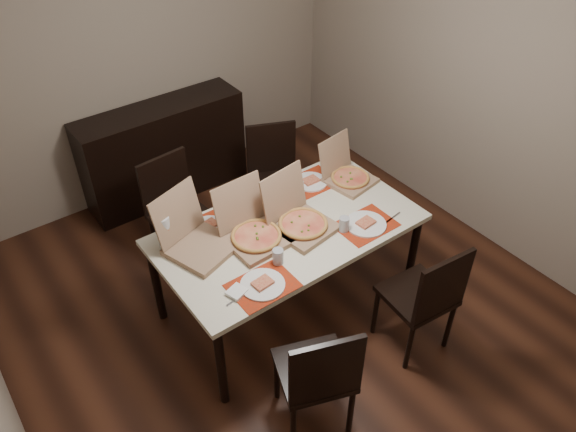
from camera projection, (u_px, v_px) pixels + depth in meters
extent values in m
cube|color=#412114|center=(278.00, 302.00, 4.33)|extent=(3.80, 4.00, 0.02)
cube|color=gray|center=(138.00, 55.00, 4.76)|extent=(3.80, 0.02, 2.60)
cube|color=gray|center=(474.00, 79.00, 4.39)|extent=(0.02, 4.00, 2.60)
cube|color=black|center=(164.00, 152.00, 5.15)|extent=(1.50, 0.40, 0.90)
cube|color=beige|center=(288.00, 229.00, 3.86)|extent=(1.80, 1.00, 0.04)
cylinder|color=black|center=(221.00, 366.00, 3.44)|extent=(0.06, 0.06, 0.71)
cylinder|color=black|center=(412.00, 255.00, 4.22)|extent=(0.06, 0.06, 0.71)
cylinder|color=black|center=(156.00, 283.00, 3.98)|extent=(0.06, 0.06, 0.71)
cylinder|color=black|center=(336.00, 198.00, 4.76)|extent=(0.06, 0.06, 0.71)
cube|color=black|center=(314.00, 370.00, 3.30)|extent=(0.54, 0.54, 0.04)
cube|color=black|center=(326.00, 371.00, 3.00)|extent=(0.40, 0.17, 0.46)
cylinder|color=black|center=(293.00, 427.00, 3.28)|extent=(0.04, 0.04, 0.43)
cylinder|color=black|center=(351.00, 411.00, 3.36)|extent=(0.04, 0.04, 0.43)
cylinder|color=black|center=(277.00, 376.00, 3.55)|extent=(0.04, 0.04, 0.43)
cylinder|color=black|center=(330.00, 363.00, 3.62)|extent=(0.04, 0.04, 0.43)
cube|color=black|center=(417.00, 295.00, 3.77)|extent=(0.46, 0.46, 0.04)
cube|color=black|center=(443.00, 287.00, 3.48)|extent=(0.42, 0.07, 0.46)
cylinder|color=black|center=(409.00, 347.00, 3.72)|extent=(0.04, 0.04, 0.43)
cylinder|color=black|center=(449.00, 325.00, 3.87)|extent=(0.04, 0.04, 0.43)
cylinder|color=black|center=(376.00, 312.00, 3.96)|extent=(0.04, 0.04, 0.43)
cylinder|color=black|center=(415.00, 292.00, 4.11)|extent=(0.04, 0.04, 0.43)
cube|color=black|center=(182.00, 218.00, 4.40)|extent=(0.46, 0.46, 0.04)
cube|color=black|center=(164.00, 182.00, 4.35)|extent=(0.42, 0.07, 0.46)
cylinder|color=black|center=(191.00, 220.00, 4.75)|extent=(0.04, 0.04, 0.43)
cylinder|color=black|center=(154.00, 239.00, 4.56)|extent=(0.04, 0.04, 0.43)
cylinder|color=black|center=(217.00, 241.00, 4.54)|extent=(0.04, 0.04, 0.43)
cylinder|color=black|center=(179.00, 262.00, 4.35)|extent=(0.04, 0.04, 0.43)
cube|color=black|center=(276.00, 184.00, 4.75)|extent=(0.55, 0.55, 0.04)
cube|color=black|center=(271.00, 148.00, 4.74)|extent=(0.40, 0.20, 0.46)
cylinder|color=black|center=(292.00, 192.00, 5.07)|extent=(0.04, 0.04, 0.43)
cylinder|color=black|center=(253.00, 197.00, 5.00)|extent=(0.04, 0.04, 0.43)
cylinder|color=black|center=(301.00, 216.00, 4.79)|extent=(0.04, 0.04, 0.43)
cylinder|color=black|center=(260.00, 222.00, 4.73)|extent=(0.04, 0.04, 0.43)
cube|color=#AB250B|center=(263.00, 285.00, 3.42)|extent=(0.40, 0.30, 0.00)
cylinder|color=white|center=(263.00, 285.00, 3.42)|extent=(0.28, 0.28, 0.01)
cube|color=#DEB26F|center=(263.00, 283.00, 3.41)|extent=(0.13, 0.10, 0.02)
cylinder|color=#A0A3AA|center=(278.00, 257.00, 3.54)|extent=(0.07, 0.07, 0.11)
cube|color=#B2B2B7|center=(239.00, 297.00, 3.35)|extent=(0.20, 0.04, 0.00)
cube|color=white|center=(237.00, 292.00, 3.36)|extent=(0.13, 0.13, 0.02)
cube|color=#AB250B|center=(366.00, 225.00, 3.87)|extent=(0.40, 0.30, 0.00)
cylinder|color=white|center=(366.00, 224.00, 3.86)|extent=(0.29, 0.29, 0.01)
cube|color=#DEB26F|center=(366.00, 222.00, 3.85)|extent=(0.13, 0.10, 0.02)
cylinder|color=#A0A3AA|center=(344.00, 224.00, 3.79)|extent=(0.07, 0.07, 0.11)
cube|color=#B2B2B7|center=(391.00, 219.00, 3.92)|extent=(0.20, 0.04, 0.00)
cube|color=#AB250B|center=(209.00, 227.00, 3.85)|extent=(0.40, 0.30, 0.00)
cylinder|color=white|center=(209.00, 226.00, 3.84)|extent=(0.23, 0.23, 0.01)
cube|color=#DEB26F|center=(209.00, 225.00, 3.83)|extent=(0.13, 0.11, 0.02)
cylinder|color=#A0A3AA|center=(238.00, 216.00, 3.86)|extent=(0.07, 0.07, 0.11)
cube|color=#B2B2B7|center=(185.00, 238.00, 3.76)|extent=(0.20, 0.04, 0.00)
cube|color=white|center=(186.00, 232.00, 3.79)|extent=(0.13, 0.13, 0.02)
cube|color=#AB250B|center=(310.00, 183.00, 4.25)|extent=(0.40, 0.30, 0.00)
cylinder|color=white|center=(310.00, 182.00, 4.25)|extent=(0.25, 0.25, 0.01)
cube|color=#DEB26F|center=(311.00, 180.00, 4.24)|extent=(0.12, 0.09, 0.02)
cylinder|color=#A0A3AA|center=(299.00, 188.00, 4.11)|extent=(0.07, 0.07, 0.11)
cube|color=#B2B2B7|center=(324.00, 174.00, 4.34)|extent=(0.20, 0.04, 0.00)
cube|color=white|center=(304.00, 233.00, 3.79)|extent=(0.16, 0.15, 0.02)
cube|color=#906E53|center=(303.00, 227.00, 3.82)|extent=(0.43, 0.43, 0.04)
cube|color=#906E53|center=(284.00, 193.00, 3.80)|extent=(0.38, 0.14, 0.34)
cylinder|color=#DEB26F|center=(303.00, 224.00, 3.80)|extent=(0.36, 0.36, 0.02)
cube|color=#906E53|center=(350.00, 181.00, 4.25)|extent=(0.37, 0.37, 0.03)
cube|color=#906E53|center=(335.00, 154.00, 4.23)|extent=(0.33, 0.12, 0.29)
cylinder|color=#DEB26F|center=(350.00, 178.00, 4.23)|extent=(0.32, 0.32, 0.02)
cube|color=#906E53|center=(202.00, 248.00, 3.66)|extent=(0.49, 0.49, 0.04)
cube|color=#906E53|center=(177.00, 214.00, 3.62)|extent=(0.39, 0.20, 0.35)
cube|color=#906E53|center=(257.00, 240.00, 3.72)|extent=(0.39, 0.39, 0.04)
cube|color=#906E53|center=(239.00, 204.00, 3.72)|extent=(0.38, 0.10, 0.34)
cylinder|color=#DEB26F|center=(256.00, 236.00, 3.71)|extent=(0.33, 0.33, 0.02)
cylinder|color=black|center=(240.00, 234.00, 3.78)|extent=(0.25, 0.25, 0.01)
cylinder|color=tan|center=(239.00, 233.00, 3.77)|extent=(0.20, 0.20, 0.02)
imported|color=white|center=(279.00, 206.00, 4.00)|extent=(0.13, 0.13, 0.03)
cylinder|color=silver|center=(164.00, 232.00, 3.63)|extent=(0.09, 0.09, 0.24)
cylinder|color=#B30F08|center=(164.00, 232.00, 3.63)|extent=(0.10, 0.10, 0.08)
cylinder|color=#B30F08|center=(161.00, 214.00, 3.54)|extent=(0.03, 0.03, 0.05)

